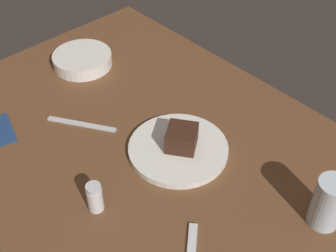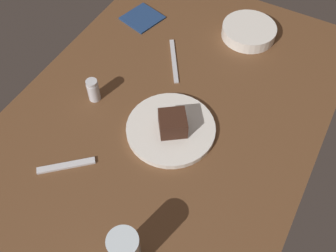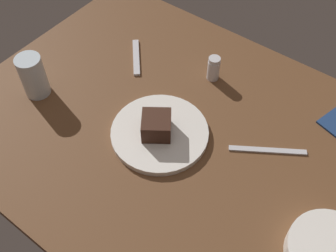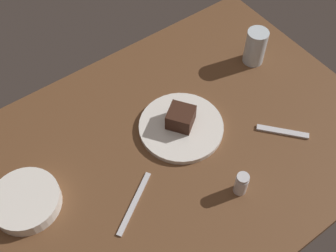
{
  "view_description": "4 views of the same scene",
  "coord_description": "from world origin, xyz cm",
  "views": [
    {
      "loc": [
        -62.93,
        51.46,
        83.63
      ],
      "look_at": [
        -2.73,
        -3.96,
        8.87
      ],
      "focal_mm": 48.76,
      "sensor_mm": 36.0,
      "label": 1
    },
    {
      "loc": [
        -61.68,
        -33.27,
        91.58
      ],
      "look_at": [
        -8.07,
        -3.89,
        7.01
      ],
      "focal_mm": 41.85,
      "sensor_mm": 36.0,
      "label": 2
    },
    {
      "loc": [
        32.14,
        -51.74,
        84.71
      ],
      "look_at": [
        -5.32,
        -2.01,
        5.54
      ],
      "focal_mm": 43.13,
      "sensor_mm": 36.0,
      "label": 3
    },
    {
      "loc": [
        39.05,
        52.42,
        104.57
      ],
      "look_at": [
        -2.21,
        -4.5,
        7.11
      ],
      "focal_mm": 45.6,
      "sensor_mm": 36.0,
      "label": 4
    }
  ],
  "objects": [
    {
      "name": "chocolate_cake_slice",
      "position": [
        -6.85,
        -4.68,
        7.3
      ],
      "size": [
        9.99,
        10.03,
        5.39
      ],
      "primitive_type": "cube",
      "rotation": [
        0.0,
        0.0,
        0.62
      ],
      "color": "#381E14",
      "rests_on": "dessert_plate"
    },
    {
      "name": "water_glass",
      "position": [
        -42.33,
        -12.27,
        9.05
      ],
      "size": [
        6.78,
        6.78,
        12.11
      ],
      "primitive_type": "cylinder",
      "color": "silver",
      "rests_on": "dining_table"
    },
    {
      "name": "side_bowl",
      "position": [
        40.2,
        -8.01,
        4.9
      ],
      "size": [
        17.83,
        17.83,
        3.81
      ],
      "primitive_type": "cylinder",
      "color": "white",
      "rests_on": "dining_table"
    },
    {
      "name": "butter_knife",
      "position": [
        17.71,
        8.1,
        3.25
      ],
      "size": [
        16.73,
        11.46,
        0.5
      ],
      "primitive_type": "cube",
      "rotation": [
        0.0,
        0.0,
        3.71
      ],
      "color": "silver",
      "rests_on": "dining_table"
    },
    {
      "name": "dining_table",
      "position": [
        0.0,
        0.0,
        1.5
      ],
      "size": [
        120.0,
        84.0,
        3.0
      ],
      "primitive_type": "cube",
      "color": "brown",
      "rests_on": "ground"
    },
    {
      "name": "dessert_spoon",
      "position": [
        -29.56,
        14.48,
        3.35
      ],
      "size": [
        11.26,
        12.45,
        0.7
      ],
      "primitive_type": "cube",
      "rotation": [
        0.0,
        0.0,
        5.43
      ],
      "color": "silver",
      "rests_on": "dining_table"
    },
    {
      "name": "dessert_plate",
      "position": [
        -6.51,
        -3.92,
        3.8
      ],
      "size": [
        24.66,
        24.66,
        1.61
      ],
      "primitive_type": "cylinder",
      "color": "white",
      "rests_on": "dining_table"
    },
    {
      "name": "salt_shaker",
      "position": [
        -6.96,
        21.23,
        6.62
      ],
      "size": [
        3.47,
        3.47,
        7.34
      ],
      "color": "silver",
      "rests_on": "dining_table"
    },
    {
      "name": "folded_napkin",
      "position": [
        30.73,
        27.58,
        3.3
      ],
      "size": [
        14.52,
        14.27,
        0.6
      ],
      "primitive_type": "cube",
      "rotation": [
        0.0,
        0.0,
        -0.27
      ],
      "color": "navy",
      "rests_on": "dining_table"
    }
  ]
}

